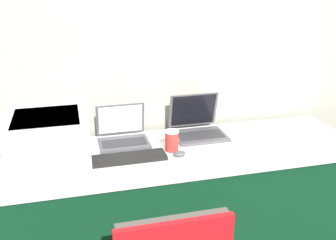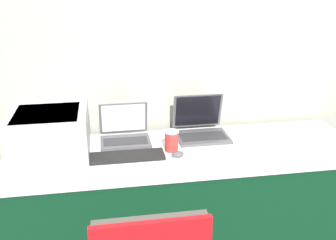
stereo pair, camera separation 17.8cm
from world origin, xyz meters
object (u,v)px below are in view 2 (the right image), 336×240
(printer, at_px, (50,132))
(laptop_right, at_px, (201,127))
(mouse, at_px, (178,154))
(coffee_cup, at_px, (172,141))
(laptop_left, at_px, (125,133))
(external_keyboard, at_px, (124,157))

(printer, height_order, laptop_right, printer)
(laptop_right, xyz_separation_m, mouse, (-0.20, -0.28, -0.04))
(laptop_right, height_order, coffee_cup, laptop_right)
(printer, distance_m, laptop_left, 0.45)
(laptop_right, relative_size, coffee_cup, 2.62)
(laptop_left, distance_m, coffee_cup, 0.32)
(external_keyboard, relative_size, mouse, 6.43)
(laptop_left, bearing_deg, printer, -160.44)
(printer, bearing_deg, laptop_right, 9.63)
(printer, relative_size, external_keyboard, 0.96)
(laptop_left, bearing_deg, external_keyboard, -94.89)
(coffee_cup, relative_size, mouse, 1.75)
(laptop_left, relative_size, coffee_cup, 2.44)
(laptop_right, bearing_deg, mouse, -125.62)
(mouse, bearing_deg, coffee_cup, 103.80)
(laptop_right, distance_m, external_keyboard, 0.56)
(external_keyboard, distance_m, coffee_cup, 0.29)
(printer, xyz_separation_m, laptop_right, (0.89, 0.15, -0.09))
(mouse, bearing_deg, printer, 169.57)
(printer, distance_m, external_keyboard, 0.43)
(mouse, bearing_deg, laptop_right, 54.38)
(printer, bearing_deg, external_keyboard, -13.94)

